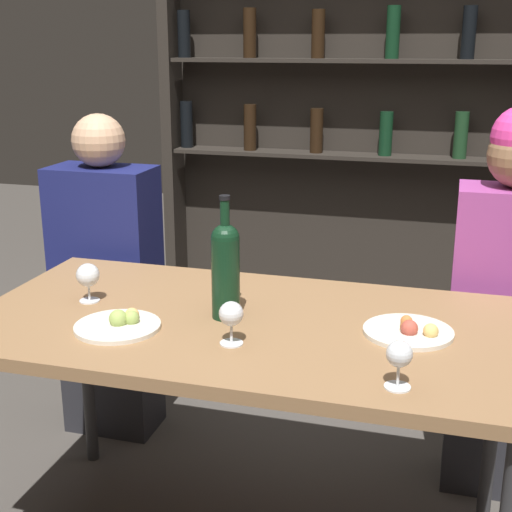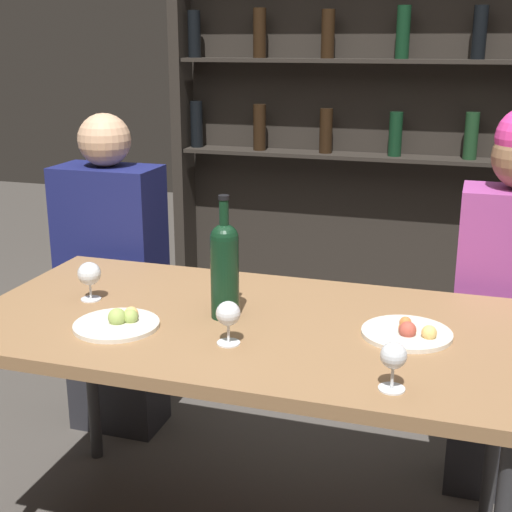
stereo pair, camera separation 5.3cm
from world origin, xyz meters
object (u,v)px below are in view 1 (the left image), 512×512
(wine_glass_2, at_px, (399,356))
(seated_person_right, at_px, (504,310))
(wine_glass_1, at_px, (88,276))
(food_plate_0, at_px, (120,324))
(wine_glass_0, at_px, (231,315))
(seated_person_left, at_px, (108,288))
(wine_bottle, at_px, (226,266))
(food_plate_1, at_px, (410,331))

(wine_glass_2, bearing_deg, seated_person_right, 72.64)
(wine_glass_1, bearing_deg, food_plate_0, -42.14)
(wine_glass_0, xyz_separation_m, seated_person_right, (0.71, 0.76, -0.19))
(wine_glass_0, height_order, food_plate_0, wine_glass_0)
(seated_person_left, xyz_separation_m, seated_person_right, (1.46, 0.00, 0.06))
(wine_glass_1, height_order, seated_person_left, seated_person_left)
(wine_bottle, height_order, seated_person_left, seated_person_left)
(wine_bottle, relative_size, food_plate_0, 1.50)
(wine_glass_0, height_order, wine_glass_1, wine_glass_1)
(wine_bottle, distance_m, seated_person_left, 0.96)
(wine_bottle, relative_size, seated_person_left, 0.27)
(food_plate_1, relative_size, seated_person_left, 0.19)
(wine_glass_0, bearing_deg, food_plate_1, 23.40)
(wine_glass_0, bearing_deg, seated_person_right, 47.14)
(seated_person_left, distance_m, seated_person_right, 1.46)
(seated_person_right, bearing_deg, wine_glass_0, -132.86)
(wine_glass_2, relative_size, food_plate_0, 0.48)
(wine_glass_0, relative_size, seated_person_right, 0.09)
(food_plate_0, bearing_deg, wine_glass_0, -3.41)
(wine_bottle, distance_m, wine_glass_0, 0.20)
(seated_person_right, bearing_deg, wine_glass_2, -107.36)
(wine_glass_2, bearing_deg, food_plate_1, 89.42)
(wine_glass_2, bearing_deg, wine_glass_0, 163.45)
(wine_glass_1, xyz_separation_m, seated_person_left, (-0.25, 0.58, -0.26))
(wine_bottle, distance_m, wine_glass_2, 0.59)
(seated_person_left, bearing_deg, seated_person_right, 0.00)
(food_plate_1, bearing_deg, wine_glass_1, -179.69)
(wine_glass_1, distance_m, seated_person_left, 0.68)
(wine_glass_0, xyz_separation_m, seated_person_left, (-0.75, 0.76, -0.25))
(wine_glass_2, distance_m, seated_person_right, 0.95)
(wine_glass_0, height_order, seated_person_left, seated_person_left)
(wine_bottle, relative_size, food_plate_1, 1.46)
(wine_bottle, distance_m, seated_person_right, 1.01)
(food_plate_0, bearing_deg, wine_bottle, 31.66)
(seated_person_left, relative_size, seated_person_right, 0.95)
(wine_glass_0, distance_m, food_plate_1, 0.48)
(wine_glass_0, relative_size, seated_person_left, 0.09)
(wine_glass_0, relative_size, food_plate_1, 0.48)
(food_plate_0, height_order, seated_person_left, seated_person_left)
(wine_glass_2, height_order, food_plate_1, wine_glass_2)
(food_plate_0, bearing_deg, seated_person_left, 120.08)
(wine_bottle, height_order, wine_glass_0, wine_bottle)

